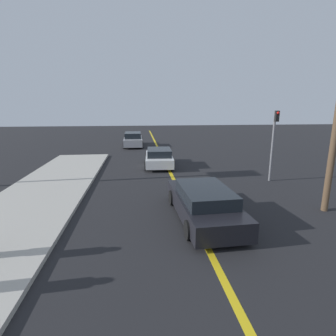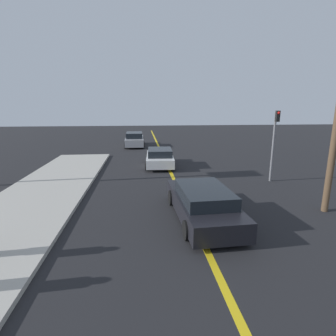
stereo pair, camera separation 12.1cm
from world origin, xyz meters
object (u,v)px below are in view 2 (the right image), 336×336
(car_parked_left_lot, at_px, (134,139))
(traffic_light, at_px, (274,138))
(car_far_distant, at_px, (160,157))
(car_ahead_center, at_px, (203,203))

(car_parked_left_lot, height_order, traffic_light, traffic_light)
(car_far_distant, xyz_separation_m, car_parked_left_lot, (-1.89, 9.46, 0.09))
(car_ahead_center, height_order, traffic_light, traffic_light)
(car_ahead_center, height_order, car_parked_left_lot, car_parked_left_lot)
(car_far_distant, distance_m, traffic_light, 7.34)
(car_ahead_center, relative_size, car_far_distant, 1.18)
(car_ahead_center, distance_m, car_parked_left_lot, 18.37)
(car_far_distant, relative_size, car_parked_left_lot, 0.85)
(car_ahead_center, bearing_deg, traffic_light, 39.86)
(car_ahead_center, xyz_separation_m, traffic_light, (4.78, 4.37, 1.71))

